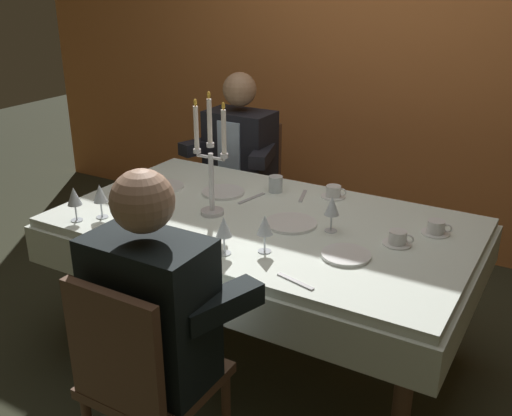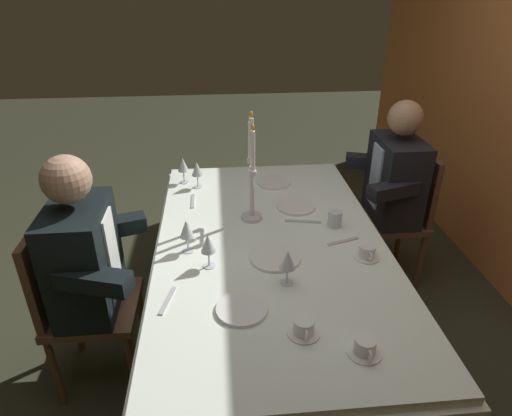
{
  "view_description": "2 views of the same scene",
  "coord_description": "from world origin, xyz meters",
  "px_view_note": "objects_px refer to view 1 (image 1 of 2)",
  "views": [
    {
      "loc": [
        1.24,
        -2.2,
        1.81
      ],
      "look_at": [
        -0.01,
        -0.06,
        0.81
      ],
      "focal_mm": 41.22,
      "sensor_mm": 36.0,
      "label": 1
    },
    {
      "loc": [
        1.82,
        -0.24,
        1.91
      ],
      "look_at": [
        -0.12,
        -0.06,
        0.87
      ],
      "focal_mm": 31.17,
      "sensor_mm": 36.0,
      "label": 2
    }
  ],
  "objects_px": {
    "dinner_plate_1": "(223,192)",
    "wine_glass_2": "(332,207)",
    "wine_glass_4": "(100,194)",
    "wine_glass_3": "(265,226)",
    "candelabra": "(211,166)",
    "dinner_plate_2": "(164,186)",
    "dining_table": "(264,241)",
    "coffee_cup_2": "(398,239)",
    "water_tumbler_0": "(276,184)",
    "coffee_cup_1": "(334,192)",
    "coffee_cup_0": "(436,228)",
    "dinner_plate_3": "(291,223)",
    "wine_glass_0": "(74,197)",
    "seated_diner_0": "(241,152)",
    "dinner_plate_0": "(346,255)",
    "seated_diner_1": "(150,310)",
    "wine_glass_1": "(224,228)"
  },
  "relations": [
    {
      "from": "dinner_plate_1",
      "to": "wine_glass_2",
      "type": "xyz_separation_m",
      "value": [
        0.67,
        -0.16,
        0.11
      ]
    },
    {
      "from": "dinner_plate_1",
      "to": "wine_glass_4",
      "type": "height_order",
      "value": "wine_glass_4"
    },
    {
      "from": "wine_glass_3",
      "to": "wine_glass_4",
      "type": "distance_m",
      "value": 0.84
    },
    {
      "from": "candelabra",
      "to": "dinner_plate_2",
      "type": "height_order",
      "value": "candelabra"
    },
    {
      "from": "dining_table",
      "to": "coffee_cup_2",
      "type": "height_order",
      "value": "coffee_cup_2"
    },
    {
      "from": "wine_glass_3",
      "to": "water_tumbler_0",
      "type": "bearing_deg",
      "value": 114.8
    },
    {
      "from": "coffee_cup_1",
      "to": "coffee_cup_0",
      "type": "bearing_deg",
      "value": -18.35
    },
    {
      "from": "dinner_plate_3",
      "to": "wine_glass_3",
      "type": "relative_size",
      "value": 1.44
    },
    {
      "from": "wine_glass_0",
      "to": "dinner_plate_3",
      "type": "bearing_deg",
      "value": 27.25
    },
    {
      "from": "water_tumbler_0",
      "to": "seated_diner_0",
      "type": "xyz_separation_m",
      "value": [
        -0.55,
        0.54,
        -0.05
      ]
    },
    {
      "from": "coffee_cup_1",
      "to": "dinner_plate_0",
      "type": "bearing_deg",
      "value": -62.43
    },
    {
      "from": "coffee_cup_1",
      "to": "coffee_cup_2",
      "type": "xyz_separation_m",
      "value": [
        0.46,
        -0.38,
        0.0
      ]
    },
    {
      "from": "seated_diner_1",
      "to": "dinner_plate_3",
      "type": "bearing_deg",
      "value": 84.21
    },
    {
      "from": "dining_table",
      "to": "dinner_plate_3",
      "type": "relative_size",
      "value": 8.2
    },
    {
      "from": "dinner_plate_2",
      "to": "wine_glass_1",
      "type": "relative_size",
      "value": 1.25
    },
    {
      "from": "wine_glass_0",
      "to": "seated_diner_1",
      "type": "relative_size",
      "value": 0.13
    },
    {
      "from": "wine_glass_0",
      "to": "coffee_cup_1",
      "type": "relative_size",
      "value": 1.24
    },
    {
      "from": "water_tumbler_0",
      "to": "seated_diner_0",
      "type": "relative_size",
      "value": 0.07
    },
    {
      "from": "wine_glass_0",
      "to": "dining_table",
      "type": "bearing_deg",
      "value": 31.78
    },
    {
      "from": "candelabra",
      "to": "coffee_cup_1",
      "type": "relative_size",
      "value": 4.42
    },
    {
      "from": "candelabra",
      "to": "wine_glass_2",
      "type": "height_order",
      "value": "candelabra"
    },
    {
      "from": "wine_glass_3",
      "to": "coffee_cup_1",
      "type": "bearing_deg",
      "value": 90.31
    },
    {
      "from": "coffee_cup_2",
      "to": "seated_diner_0",
      "type": "bearing_deg",
      "value": 146.91
    },
    {
      "from": "candelabra",
      "to": "seated_diner_1",
      "type": "xyz_separation_m",
      "value": [
        0.29,
        -0.81,
        -0.24
      ]
    },
    {
      "from": "water_tumbler_0",
      "to": "wine_glass_3",
      "type": "bearing_deg",
      "value": -65.2
    },
    {
      "from": "wine_glass_1",
      "to": "wine_glass_2",
      "type": "height_order",
      "value": "same"
    },
    {
      "from": "wine_glass_0",
      "to": "coffee_cup_1",
      "type": "xyz_separation_m",
      "value": [
        0.91,
        0.88,
        -0.09
      ]
    },
    {
      "from": "dinner_plate_1",
      "to": "wine_glass_4",
      "type": "xyz_separation_m",
      "value": [
        -0.31,
        -0.55,
        0.11
      ]
    },
    {
      "from": "seated_diner_0",
      "to": "wine_glass_4",
      "type": "bearing_deg",
      "value": -89.54
    },
    {
      "from": "dinner_plate_3",
      "to": "wine_glass_4",
      "type": "distance_m",
      "value": 0.89
    },
    {
      "from": "wine_glass_2",
      "to": "coffee_cup_1",
      "type": "distance_m",
      "value": 0.43
    },
    {
      "from": "candelabra",
      "to": "wine_glass_3",
      "type": "xyz_separation_m",
      "value": [
        0.41,
        -0.23,
        -0.12
      ]
    },
    {
      "from": "seated_diner_0",
      "to": "wine_glass_1",
      "type": "bearing_deg",
      "value": -61.01
    },
    {
      "from": "dining_table",
      "to": "seated_diner_1",
      "type": "distance_m",
      "value": 0.89
    },
    {
      "from": "dinner_plate_2",
      "to": "coffee_cup_0",
      "type": "xyz_separation_m",
      "value": [
        1.4,
        0.13,
        0.02
      ]
    },
    {
      "from": "dining_table",
      "to": "wine_glass_2",
      "type": "xyz_separation_m",
      "value": [
        0.33,
        0.03,
        0.23
      ]
    },
    {
      "from": "wine_glass_0",
      "to": "wine_glass_4",
      "type": "height_order",
      "value": "same"
    },
    {
      "from": "dining_table",
      "to": "wine_glass_4",
      "type": "bearing_deg",
      "value": -150.83
    },
    {
      "from": "wine_glass_2",
      "to": "coffee_cup_0",
      "type": "bearing_deg",
      "value": 26.85
    },
    {
      "from": "dining_table",
      "to": "dinner_plate_0",
      "type": "distance_m",
      "value": 0.53
    },
    {
      "from": "water_tumbler_0",
      "to": "seated_diner_0",
      "type": "bearing_deg",
      "value": 135.29
    },
    {
      "from": "dinner_plate_0",
      "to": "coffee_cup_2",
      "type": "distance_m",
      "value": 0.26
    },
    {
      "from": "seated_diner_0",
      "to": "dinner_plate_1",
      "type": "bearing_deg",
      "value": -65.21
    },
    {
      "from": "dinner_plate_3",
      "to": "coffee_cup_1",
      "type": "height_order",
      "value": "coffee_cup_1"
    },
    {
      "from": "dinner_plate_0",
      "to": "wine_glass_4",
      "type": "relative_size",
      "value": 1.23
    },
    {
      "from": "wine_glass_3",
      "to": "coffee_cup_2",
      "type": "height_order",
      "value": "wine_glass_3"
    },
    {
      "from": "wine_glass_2",
      "to": "coffee_cup_0",
      "type": "xyz_separation_m",
      "value": [
        0.41,
        0.21,
        -0.09
      ]
    },
    {
      "from": "wine_glass_3",
      "to": "water_tumbler_0",
      "type": "distance_m",
      "value": 0.71
    },
    {
      "from": "seated_diner_1",
      "to": "wine_glass_2",
      "type": "bearing_deg",
      "value": 73.23
    },
    {
      "from": "wine_glass_0",
      "to": "coffee_cup_0",
      "type": "xyz_separation_m",
      "value": [
        1.47,
        0.69,
        -0.09
      ]
    }
  ]
}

